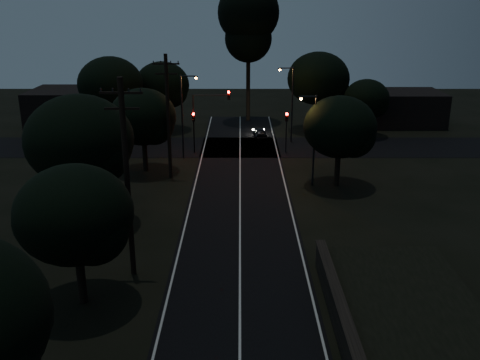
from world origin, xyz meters
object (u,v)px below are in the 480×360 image
object	(u,v)px
utility_pole_far	(168,115)
signal_mast	(210,110)
utility_pole_mid	(127,177)
streetlight_b	(291,100)
car	(260,133)
streetlight_a	(184,111)
streetlight_c	(312,134)
tall_pine	(248,21)
signal_left	(194,125)
signal_right	(286,125)

from	to	relation	value
utility_pole_far	signal_mast	world-z (taller)	utility_pole_far
utility_pole_mid	streetlight_b	world-z (taller)	utility_pole_mid
signal_mast	car	world-z (taller)	signal_mast
streetlight_a	utility_pole_mid	bearing A→B (deg)	-91.73
streetlight_c	signal_mast	bearing A→B (deg)	131.19
utility_pole_far	streetlight_c	distance (m)	12.05
utility_pole_far	utility_pole_mid	bearing A→B (deg)	-90.00
utility_pole_mid	streetlight_a	distance (m)	23.04
utility_pole_far	tall_pine	xyz separation A→B (m)	(7.00, 23.00, 6.63)
signal_left	streetlight_b	world-z (taller)	streetlight_b
signal_right	streetlight_a	distance (m)	10.26
streetlight_c	car	xyz separation A→B (m)	(-3.61, 16.00, -3.81)
signal_right	car	xyz separation A→B (m)	(-2.38, 6.01, -2.29)
car	signal_left	bearing A→B (deg)	35.98
utility_pole_far	signal_left	world-z (taller)	utility_pole_far
signal_mast	streetlight_b	size ratio (longest dim) A/B	0.78
tall_pine	streetlight_c	xyz separation A→B (m)	(4.83, -25.00, -7.77)
utility_pole_far	signal_right	bearing A→B (deg)	37.00
signal_right	signal_left	bearing A→B (deg)	180.00
utility_pole_mid	streetlight_b	distance (m)	31.15
signal_left	tall_pine	bearing A→B (deg)	69.54
streetlight_b	utility_pole_far	bearing A→B (deg)	-133.30
utility_pole_mid	streetlight_c	bearing A→B (deg)	51.74
tall_pine	streetlight_c	size ratio (longest dim) A/B	2.24
utility_pole_mid	streetlight_b	xyz separation A→B (m)	(11.31, 29.00, -1.10)
utility_pole_mid	signal_left	distance (m)	25.19
streetlight_c	streetlight_a	bearing A→B (deg)	144.31
utility_pole_mid	streetlight_c	xyz separation A→B (m)	(11.83, 15.00, -1.39)
signal_mast	streetlight_b	xyz separation A→B (m)	(8.22, 4.01, 0.30)
utility_pole_mid	tall_pine	xyz separation A→B (m)	(7.00, 40.00, 6.38)
streetlight_b	streetlight_c	world-z (taller)	streetlight_b
streetlight_b	streetlight_c	bearing A→B (deg)	-87.86
utility_pole_far	car	xyz separation A→B (m)	(8.22, 14.00, -4.94)
streetlight_a	signal_right	bearing A→B (deg)	11.34
tall_pine	streetlight_a	world-z (taller)	tall_pine
signal_right	streetlight_c	size ratio (longest dim) A/B	0.55
signal_right	signal_mast	world-z (taller)	signal_mast
signal_right	streetlight_a	bearing A→B (deg)	-168.66
tall_pine	signal_right	size ratio (longest dim) A/B	4.10
signal_left	signal_mast	world-z (taller)	signal_mast
utility_pole_mid	car	distance (m)	32.49
utility_pole_far	signal_right	distance (m)	13.53
signal_mast	streetlight_c	xyz separation A→B (m)	(8.74, -9.99, 0.01)
utility_pole_mid	signal_left	bearing A→B (deg)	86.79
signal_mast	streetlight_c	size ratio (longest dim) A/B	0.83
signal_left	streetlight_a	xyz separation A→B (m)	(-0.71, -1.99, 1.80)
signal_right	streetlight_b	world-z (taller)	streetlight_b
signal_left	streetlight_c	distance (m)	14.52
tall_pine	utility_pole_far	bearing A→B (deg)	-106.93
signal_right	signal_mast	xyz separation A→B (m)	(-7.51, 0.00, 1.50)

